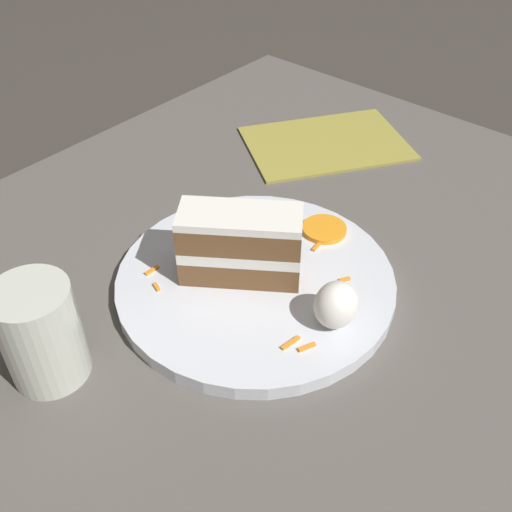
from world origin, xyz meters
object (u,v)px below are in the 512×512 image
Objects in this scene: orange_garnish at (324,229)px; drinking_glass at (43,339)px; cake_slice at (240,244)px; cream_dollop at (336,305)px; menu_card at (326,143)px; plate at (256,281)px.

orange_garnish is 0.34m from drinking_glass.
cake_slice is 0.22m from drinking_glass.
cake_slice is 2.73× the size of cream_dollop.
cream_dollop reaches higher than menu_card.
drinking_glass is (0.21, -0.06, -0.01)m from cake_slice.
orange_garnish reaches higher than menu_card.
cake_slice is 0.12m from cream_dollop.
plate reaches higher than menu_card.
plate is 5.77× the size of orange_garnish.
orange_garnish reaches higher than plate.
cream_dollop is at bearing 39.68° from orange_garnish.
drinking_glass is at bearing -39.42° from cream_dollop.
cream_dollop is at bearing 140.58° from drinking_glass.
orange_garnish is at bearing 174.90° from plate.
orange_garnish is at bearing 132.54° from cake_slice.
plate is 0.05m from cake_slice.
plate is at bearing -5.10° from orange_garnish.
cake_slice is 0.13m from orange_garnish.
cream_dollop reaches higher than plate.
orange_garnish is 0.51× the size of drinking_glass.
cake_slice is at bearing 164.85° from drinking_glass.
cake_slice is 0.34m from menu_card.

